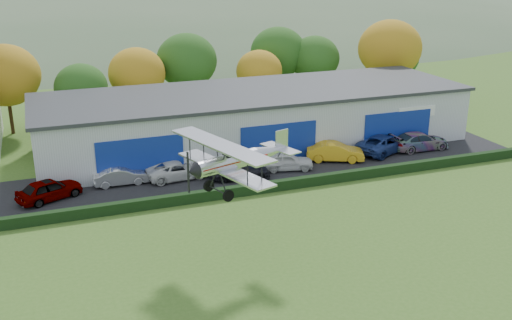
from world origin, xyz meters
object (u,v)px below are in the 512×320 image
object	(u,v)px
hangar	(255,117)
car_0	(49,189)
car_5	(335,152)
car_6	(384,144)
car_3	(239,170)
car_1	(121,176)
car_7	(420,141)
biplane	(236,159)
car_4	(287,161)
car_2	(178,170)

from	to	relation	value
hangar	car_0	size ratio (longest dim) A/B	8.43
car_5	car_6	size ratio (longest dim) A/B	0.84
hangar	car_6	distance (m)	12.35
car_0	car_5	bearing A→B (deg)	-113.51
car_3	car_1	bearing A→B (deg)	88.27
car_6	car_7	size ratio (longest dim) A/B	1.05
car_3	car_0	bearing A→B (deg)	97.89
car_1	biplane	size ratio (longest dim) A/B	0.53
car_1	car_4	world-z (taller)	car_4
car_3	biplane	xyz separation A→B (m)	(-4.44, -12.55, 5.60)
car_5	biplane	xyz separation A→B (m)	(-13.84, -13.79, 5.50)
car_0	car_3	bearing A→B (deg)	-117.69
car_5	car_0	bearing A→B (deg)	114.20
car_1	car_6	bearing A→B (deg)	-89.98
car_6	biplane	xyz separation A→B (m)	(-19.18, -14.35, 5.50)
hangar	car_2	xyz separation A→B (m)	(-9.13, -6.64, -1.89)
car_3	car_7	size ratio (longest dim) A/B	0.88
car_0	car_5	distance (m)	24.07
car_1	car_0	bearing A→B (deg)	103.95
hangar	car_5	world-z (taller)	hangar
car_2	car_5	xyz separation A→B (m)	(14.05, -0.56, 0.12)
car_1	car_5	bearing A→B (deg)	-91.89
car_0	car_4	world-z (taller)	car_0
car_2	car_6	distance (m)	19.39
hangar	car_0	xyz separation A→B (m)	(-19.15, -7.65, -1.79)
car_2	biplane	size ratio (longest dim) A/B	0.63
car_2	car_3	bearing A→B (deg)	-116.29
car_0	car_4	distance (m)	19.13
car_0	car_6	world-z (taller)	car_6
car_0	car_1	xyz separation A→B (m)	(5.45, 1.28, -0.10)
hangar	car_5	bearing A→B (deg)	-55.68
car_2	car_7	distance (m)	22.95
car_0	car_7	xyz separation A→B (m)	(32.97, 0.52, 0.01)
car_0	car_6	bearing A→B (deg)	-112.62
car_4	biplane	xyz separation A→B (m)	(-8.90, -13.17, 5.57)
hangar	car_0	distance (m)	20.70
car_7	car_4	bearing A→B (deg)	92.62
car_0	car_3	distance (m)	14.69
car_2	car_3	xyz separation A→B (m)	(4.65, -1.80, 0.02)
hangar	biplane	bearing A→B (deg)	-113.02
car_0	car_2	xyz separation A→B (m)	(10.02, 1.00, -0.11)
car_1	car_7	world-z (taller)	car_7
car_2	biplane	distance (m)	15.41
car_4	car_5	distance (m)	4.98
car_7	biplane	bearing A→B (deg)	121.14
hangar	car_6	xyz separation A→B (m)	(10.26, -6.65, -1.77)
car_3	car_4	size ratio (longest dim) A/B	1.12
hangar	car_3	distance (m)	9.75
hangar	car_6	size ratio (longest dim) A/B	6.75
biplane	car_2	bearing A→B (deg)	72.77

